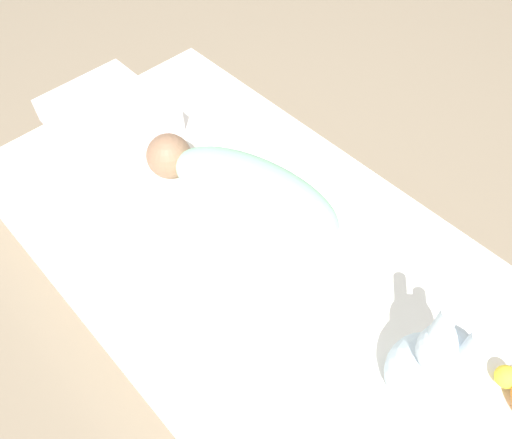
% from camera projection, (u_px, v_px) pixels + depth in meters
% --- Properties ---
extents(ground_plane, '(12.00, 12.00, 0.00)m').
position_uv_depth(ground_plane, '(258.00, 276.00, 1.35)').
color(ground_plane, '#7A6B56').
extents(bed_mattress, '(1.57, 0.84, 0.13)m').
position_uv_depth(bed_mattress, '(258.00, 263.00, 1.30)').
color(bed_mattress, white).
rests_on(bed_mattress, ground_plane).
extents(burp_cloth, '(0.18, 0.15, 0.02)m').
position_uv_depth(burp_cloth, '(175.00, 162.00, 1.42)').
color(burp_cloth, white).
rests_on(burp_cloth, bed_mattress).
extents(swaddled_baby, '(0.57, 0.31, 0.16)m').
position_uv_depth(swaddled_baby, '(244.00, 189.00, 1.27)').
color(swaddled_baby, '#99D6B2').
rests_on(swaddled_baby, bed_mattress).
extents(pillow, '(0.34, 0.30, 0.08)m').
position_uv_depth(pillow, '(109.00, 116.00, 1.49)').
color(pillow, white).
rests_on(pillow, bed_mattress).
extents(bunny_plush, '(0.17, 0.17, 0.31)m').
position_uv_depth(bunny_plush, '(432.00, 369.00, 0.95)').
color(bunny_plush, silver).
rests_on(bunny_plush, bed_mattress).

